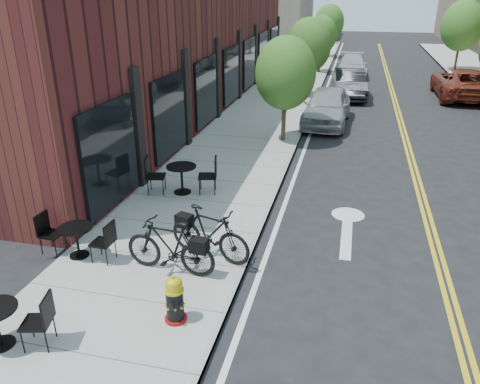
% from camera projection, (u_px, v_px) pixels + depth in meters
% --- Properties ---
extents(ground, '(120.00, 120.00, 0.00)m').
position_uv_depth(ground, '(245.00, 273.00, 9.71)').
color(ground, black).
rests_on(ground, ground).
extents(sidewalk_near, '(4.00, 70.00, 0.12)m').
position_uv_depth(sidewalk_near, '(253.00, 131.00, 19.02)').
color(sidewalk_near, '#9E9B93').
rests_on(sidewalk_near, ground).
extents(building_near, '(5.00, 28.00, 7.00)m').
position_uv_depth(building_near, '(178.00, 32.00, 22.16)').
color(building_near, '#411415').
rests_on(building_near, ground).
extents(tree_near_a, '(2.20, 2.20, 3.81)m').
position_uv_depth(tree_near_a, '(285.00, 73.00, 16.80)').
color(tree_near_a, '#382B1E').
rests_on(tree_near_a, sidewalk_near).
extents(tree_near_b, '(2.30, 2.30, 3.98)m').
position_uv_depth(tree_near_b, '(309.00, 45.00, 23.88)').
color(tree_near_b, '#382B1E').
rests_on(tree_near_b, sidewalk_near).
extents(tree_near_c, '(2.10, 2.10, 3.67)m').
position_uv_depth(tree_near_c, '(321.00, 35.00, 31.07)').
color(tree_near_c, '#382B1E').
rests_on(tree_near_c, sidewalk_near).
extents(tree_near_d, '(2.40, 2.40, 4.11)m').
position_uv_depth(tree_near_d, '(329.00, 23.00, 38.09)').
color(tree_near_d, '#382B1E').
rests_on(tree_near_d, sidewalk_near).
extents(tree_far_c, '(2.80, 2.80, 4.62)m').
position_uv_depth(tree_far_c, '(462.00, 26.00, 31.55)').
color(tree_far_c, '#382B1E').
rests_on(tree_far_c, sidewalk_far).
extents(fire_hydrant, '(0.51, 0.51, 0.89)m').
position_uv_depth(fire_hydrant, '(175.00, 300.00, 8.00)').
color(fire_hydrant, maroon).
rests_on(fire_hydrant, sidewalk_near).
extents(bicycle_left, '(1.98, 0.72, 1.17)m').
position_uv_depth(bicycle_left, '(170.00, 246.00, 9.34)').
color(bicycle_left, black).
rests_on(bicycle_left, sidewalk_near).
extents(bicycle_right, '(2.01, 1.06, 1.16)m').
position_uv_depth(bicycle_right, '(210.00, 233.00, 9.83)').
color(bicycle_right, black).
rests_on(bicycle_right, sidewalk_near).
extents(bistro_set_b, '(1.69, 0.76, 0.90)m').
position_uv_depth(bistro_set_b, '(77.00, 237.00, 9.93)').
color(bistro_set_b, black).
rests_on(bistro_set_b, sidewalk_near).
extents(bistro_set_c, '(1.98, 1.01, 1.04)m').
position_uv_depth(bistro_set_c, '(182.00, 175.00, 13.02)').
color(bistro_set_c, black).
rests_on(bistro_set_c, sidewalk_near).
extents(parked_car_a, '(2.02, 4.61, 1.55)m').
position_uv_depth(parked_car_a, '(327.00, 106.00, 19.96)').
color(parked_car_a, '#9A9DA2').
rests_on(parked_car_a, ground).
extents(parked_car_b, '(2.03, 4.60, 1.47)m').
position_uv_depth(parked_car_b, '(349.00, 84.00, 24.90)').
color(parked_car_b, black).
rests_on(parked_car_b, ground).
extents(parked_car_c, '(2.04, 4.71, 1.35)m').
position_uv_depth(parked_car_c, '(352.00, 66.00, 30.94)').
color(parked_car_c, '#B4B4B9').
rests_on(parked_car_c, ground).
extents(parked_car_far, '(2.62, 5.63, 1.56)m').
position_uv_depth(parked_car_far, '(462.00, 83.00, 24.72)').
color(parked_car_far, maroon).
rests_on(parked_car_far, ground).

